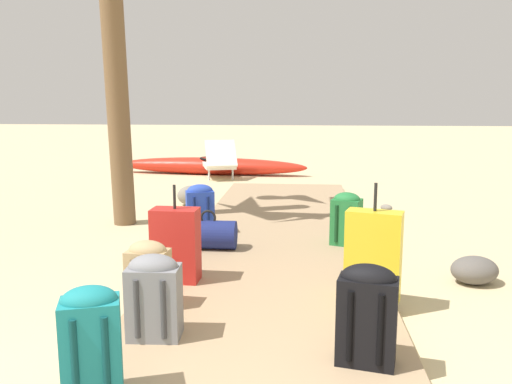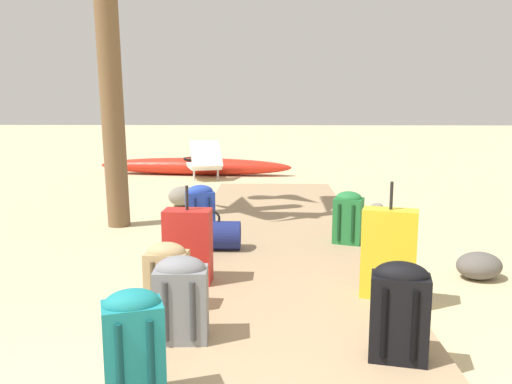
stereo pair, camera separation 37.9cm
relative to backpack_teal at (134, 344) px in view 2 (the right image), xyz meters
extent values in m
plane|color=#CCB789|center=(0.76, 2.28, -0.39)|extent=(60.00, 60.00, 0.00)
cube|color=tan|center=(0.76, 3.08, -0.35)|extent=(1.96, 8.01, 0.08)
cube|color=#197A7F|center=(0.00, 0.00, -0.05)|extent=(0.34, 0.29, 0.52)
ellipsoid|color=#197A7F|center=(0.00, 0.00, 0.21)|extent=(0.32, 0.27, 0.14)
cylinder|color=#0C3D3F|center=(-0.04, -0.12, -0.05)|extent=(0.05, 0.05, 0.42)
cylinder|color=#0C3D3F|center=(0.10, -0.07, -0.05)|extent=(0.05, 0.05, 0.42)
cube|color=slate|center=(0.12, 0.71, -0.08)|extent=(0.34, 0.24, 0.47)
ellipsoid|color=slate|center=(0.12, 0.71, 0.15)|extent=(0.32, 0.23, 0.16)
cylinder|color=#3A3A3D|center=(0.04, 0.60, -0.08)|extent=(0.04, 0.04, 0.37)
cylinder|color=#3A3A3D|center=(0.20, 0.60, -0.08)|extent=(0.04, 0.04, 0.37)
cube|color=red|center=(0.00, 1.78, 0.00)|extent=(0.39, 0.24, 0.62)
cylinder|color=black|center=(0.00, 1.78, 0.41)|extent=(0.02, 0.02, 0.20)
cylinder|color=navy|center=(0.09, 2.76, -0.17)|extent=(0.57, 0.29, 0.29)
torus|color=black|center=(0.09, 2.76, 0.01)|extent=(0.16, 0.02, 0.16)
cube|color=#2847B7|center=(-0.11, 3.35, -0.06)|extent=(0.35, 0.27, 0.49)
ellipsoid|color=#2847B7|center=(-0.11, 3.35, 0.18)|extent=(0.33, 0.25, 0.15)
cylinder|color=navy|center=(-0.15, 3.24, -0.06)|extent=(0.05, 0.05, 0.39)
cylinder|color=navy|center=(-0.01, 3.29, -0.06)|extent=(0.05, 0.05, 0.39)
cube|color=tan|center=(-0.07, 1.21, -0.10)|extent=(0.31, 0.23, 0.42)
ellipsoid|color=tan|center=(-0.07, 1.21, 0.11)|extent=(0.30, 0.22, 0.15)
cylinder|color=brown|center=(-0.15, 1.11, -0.10)|extent=(0.04, 0.04, 0.34)
cylinder|color=brown|center=(0.00, 1.10, -0.10)|extent=(0.04, 0.04, 0.34)
cube|color=#237538|center=(1.50, 3.05, -0.07)|extent=(0.35, 0.32, 0.48)
ellipsoid|color=#237538|center=(1.50, 3.05, 0.17)|extent=(0.34, 0.31, 0.14)
cylinder|color=#113A1C|center=(1.40, 2.97, -0.07)|extent=(0.05, 0.05, 0.39)
cylinder|color=#113A1C|center=(1.53, 2.92, -0.07)|extent=(0.05, 0.05, 0.39)
cube|color=gold|center=(1.58, 1.48, 0.03)|extent=(0.44, 0.29, 0.69)
cylinder|color=black|center=(1.58, 1.48, 0.48)|extent=(0.02, 0.02, 0.21)
cube|color=black|center=(1.42, 0.49, -0.06)|extent=(0.36, 0.26, 0.51)
ellipsoid|color=black|center=(1.42, 0.49, 0.20)|extent=(0.35, 0.24, 0.17)
cylinder|color=black|center=(1.32, 0.41, -0.06)|extent=(0.04, 0.04, 0.41)
cylinder|color=black|center=(1.48, 0.37, -0.06)|extent=(0.04, 0.04, 0.41)
cylinder|color=brown|center=(-1.25, 3.98, 1.67)|extent=(0.28, 0.50, 4.14)
cube|color=white|center=(-0.76, 8.52, -0.13)|extent=(0.97, 1.51, 0.08)
cube|color=white|center=(-0.59, 7.95, 0.15)|extent=(0.71, 0.62, 0.52)
cylinder|color=silver|center=(-1.14, 8.99, -0.28)|extent=(0.04, 0.04, 0.22)
cylinder|color=silver|center=(-0.68, 9.12, -0.28)|extent=(0.04, 0.04, 0.22)
cylinder|color=silver|center=(-0.83, 7.91, -0.28)|extent=(0.04, 0.04, 0.22)
cylinder|color=silver|center=(-0.37, 8.05, -0.28)|extent=(0.04, 0.04, 0.22)
ellipsoid|color=red|center=(-0.94, 8.79, -0.21)|extent=(4.21, 0.91, 0.37)
torus|color=black|center=(-0.94, 8.79, -0.04)|extent=(0.53, 0.53, 0.05)
ellipsoid|color=gray|center=(2.26, 5.22, -0.34)|extent=(0.22, 0.22, 0.09)
ellipsoid|color=gray|center=(-0.64, 5.38, -0.24)|extent=(0.50, 0.43, 0.30)
ellipsoid|color=#5B5651|center=(2.54, 2.16, -0.27)|extent=(0.49, 0.45, 0.24)
camera|label=1|loc=(1.04, -2.37, 1.18)|focal=36.84mm
camera|label=2|loc=(0.66, -2.39, 1.18)|focal=36.84mm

